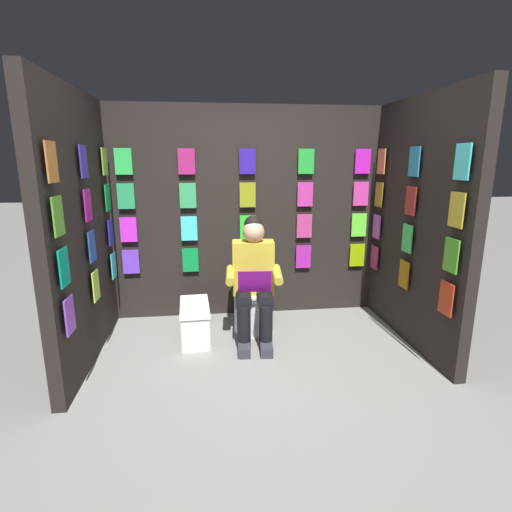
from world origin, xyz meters
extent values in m
plane|color=gray|center=(0.00, 0.00, 0.00)|extent=(30.00, 30.00, 0.00)
cube|color=black|center=(0.00, -1.75, 1.13)|extent=(2.98, 0.10, 2.27)
cube|color=#6E3CE0|center=(1.25, -1.66, 0.65)|extent=(0.17, 0.01, 0.26)
cube|color=#0D8F3C|center=(0.63, -1.66, 0.65)|extent=(0.17, 0.01, 0.26)
cube|color=#27EAF0|center=(0.00, -1.66, 0.65)|extent=(0.17, 0.01, 0.26)
cube|color=#AC22A4|center=(-0.63, -1.66, 0.65)|extent=(0.17, 0.01, 0.26)
cube|color=#8EB30A|center=(-1.25, -1.66, 0.65)|extent=(0.17, 0.01, 0.26)
cube|color=#DC2DE6|center=(1.25, -1.66, 1.00)|extent=(0.17, 0.01, 0.26)
cube|color=#45DEE3|center=(0.63, -1.66, 1.00)|extent=(0.17, 0.01, 0.26)
cube|color=green|center=(0.00, -1.66, 1.00)|extent=(0.17, 0.01, 0.26)
cube|color=#BB397E|center=(-0.63, -1.66, 1.00)|extent=(0.17, 0.01, 0.26)
cube|color=#63EF36|center=(-1.25, -1.66, 1.00)|extent=(0.17, 0.01, 0.26)
cube|color=#2C9B61|center=(1.25, -1.66, 1.34)|extent=(0.17, 0.01, 0.26)
cube|color=#37A763|center=(0.63, -1.66, 1.34)|extent=(0.17, 0.01, 0.26)
cube|color=olive|center=(0.00, -1.66, 1.34)|extent=(0.17, 0.01, 0.26)
cube|color=#C23299|center=(-0.63, -1.66, 1.34)|extent=(0.17, 0.01, 0.26)
cube|color=#CF389C|center=(-1.25, -1.66, 1.34)|extent=(0.17, 0.01, 0.26)
cube|color=green|center=(1.25, -1.66, 1.69)|extent=(0.17, 0.01, 0.26)
cube|color=#A72169|center=(0.63, -1.66, 1.69)|extent=(0.17, 0.01, 0.26)
cube|color=#2E199C|center=(0.00, -1.66, 1.69)|extent=(0.17, 0.01, 0.26)
cube|color=green|center=(-0.63, -1.66, 1.69)|extent=(0.17, 0.01, 0.26)
cube|color=#C61CC9|center=(-1.25, -1.66, 1.69)|extent=(0.17, 0.01, 0.26)
cube|color=black|center=(-1.49, -0.85, 1.13)|extent=(0.10, 1.70, 2.27)
cube|color=#90225F|center=(-1.40, -1.53, 0.65)|extent=(0.01, 0.17, 0.26)
cube|color=#A16D10|center=(-1.40, -0.85, 0.65)|extent=(0.01, 0.17, 0.26)
cube|color=red|center=(-1.40, -0.17, 0.65)|extent=(0.01, 0.17, 0.26)
cube|color=#AD3CBD|center=(-1.40, -1.53, 1.00)|extent=(0.01, 0.17, 0.26)
cube|color=#3ECC59|center=(-1.40, -0.85, 1.00)|extent=(0.01, 0.17, 0.26)
cube|color=green|center=(-1.40, -0.17, 1.00)|extent=(0.01, 0.17, 0.26)
cube|color=olive|center=(-1.40, -1.53, 1.34)|extent=(0.01, 0.17, 0.26)
cube|color=maroon|center=(-1.40, -0.85, 1.34)|extent=(0.01, 0.17, 0.26)
cube|color=gold|center=(-1.40, -0.17, 1.34)|extent=(0.01, 0.17, 0.26)
cube|color=orange|center=(-1.40, -1.53, 1.69)|extent=(0.01, 0.17, 0.26)
cube|color=teal|center=(-1.40, -0.85, 1.69)|extent=(0.01, 0.17, 0.26)
cube|color=#49DADD|center=(-1.40, -0.17, 1.69)|extent=(0.01, 0.17, 0.26)
cube|color=black|center=(1.49, -0.85, 1.13)|extent=(0.10, 1.70, 2.27)
cube|color=#8944D4|center=(1.40, -0.17, 0.65)|extent=(0.01, 0.17, 0.26)
cube|color=#B2E64C|center=(1.40, -0.85, 0.65)|extent=(0.01, 0.17, 0.26)
cube|color=#3ACEBB|center=(1.40, -1.53, 0.65)|extent=(0.01, 0.17, 0.26)
cube|color=#099A7A|center=(1.40, -0.17, 1.00)|extent=(0.01, 0.17, 0.26)
cube|color=#214B9A|center=(1.40, -0.85, 1.00)|extent=(0.01, 0.17, 0.26)
cube|color=navy|center=(1.40, -1.53, 1.00)|extent=(0.01, 0.17, 0.26)
cube|color=#529F2C|center=(1.40, -0.17, 1.34)|extent=(0.01, 0.17, 0.26)
cube|color=#9F1887|center=(1.40, -0.85, 1.34)|extent=(0.01, 0.17, 0.26)
cube|color=#118E42|center=(1.40, -1.53, 1.34)|extent=(0.01, 0.17, 0.26)
cube|color=#BA6F30|center=(1.40, -0.17, 1.69)|extent=(0.01, 0.17, 0.26)
cube|color=#3A27A9|center=(1.40, -0.85, 1.69)|extent=(0.01, 0.17, 0.26)
cube|color=#81A536|center=(1.40, -1.53, 1.69)|extent=(0.01, 0.17, 0.26)
cylinder|color=white|center=(0.00, -1.19, 0.20)|extent=(0.38, 0.38, 0.40)
cylinder|color=white|center=(0.00, -1.19, 0.41)|extent=(0.41, 0.41, 0.02)
cube|color=white|center=(-0.02, -1.45, 0.58)|extent=(0.39, 0.21, 0.36)
cylinder|color=white|center=(-0.01, -1.36, 0.58)|extent=(0.39, 0.10, 0.39)
cube|color=gold|center=(0.00, -1.16, 0.68)|extent=(0.42, 0.25, 0.52)
sphere|color=tan|center=(0.00, -1.13, 1.04)|extent=(0.21, 0.21, 0.21)
sphere|color=black|center=(0.00, -1.16, 1.11)|extent=(0.17, 0.17, 0.17)
cylinder|color=black|center=(-0.08, -0.95, 0.44)|extent=(0.18, 0.41, 0.15)
cylinder|color=black|center=(0.12, -0.97, 0.44)|extent=(0.18, 0.41, 0.15)
cylinder|color=black|center=(-0.07, -0.77, 0.21)|extent=(0.12, 0.12, 0.42)
cylinder|color=black|center=(0.13, -0.79, 0.21)|extent=(0.12, 0.12, 0.42)
cube|color=#33333D|center=(-0.07, -0.71, 0.04)|extent=(0.13, 0.27, 0.09)
cube|color=#33333D|center=(0.13, -0.73, 0.04)|extent=(0.13, 0.27, 0.09)
cylinder|color=gold|center=(-0.21, -0.96, 0.66)|extent=(0.11, 0.32, 0.13)
cylinder|color=gold|center=(0.23, -0.99, 0.66)|extent=(0.11, 0.32, 0.13)
cube|color=#B51AC3|center=(0.03, -0.82, 0.64)|extent=(0.31, 0.15, 0.23)
cube|color=white|center=(0.58, -1.08, 0.16)|extent=(0.29, 0.61, 0.31)
cube|color=white|center=(0.58, -1.08, 0.33)|extent=(0.30, 0.63, 0.03)
camera|label=1|loc=(0.43, 2.55, 1.70)|focal=27.75mm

